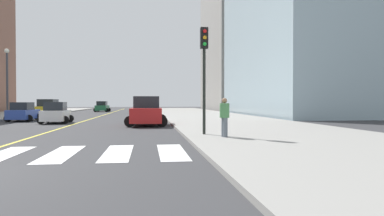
{
  "coord_description": "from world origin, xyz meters",
  "views": [
    {
      "loc": [
        5.47,
        -7.93,
        1.7
      ],
      "look_at": [
        9.3,
        22.14,
        1.16
      ],
      "focal_mm": 33.12,
      "sensor_mm": 36.0,
      "label": 1
    }
  ],
  "objects_px": {
    "car_red_second": "(147,112)",
    "car_yellow_fourth": "(49,109)",
    "street_lamp": "(7,77)",
    "car_white_third": "(56,113)",
    "car_blue_nearest": "(23,112)",
    "traffic_light_near_corner": "(204,60)",
    "pedestrian_waiting_east": "(225,116)",
    "car_green_fifth": "(102,107)"
  },
  "relations": [
    {
      "from": "car_green_fifth",
      "to": "traffic_light_near_corner",
      "type": "height_order",
      "value": "traffic_light_near_corner"
    },
    {
      "from": "car_blue_nearest",
      "to": "car_yellow_fourth",
      "type": "xyz_separation_m",
      "value": [
        -0.1,
        8.42,
        0.15
      ]
    },
    {
      "from": "car_blue_nearest",
      "to": "car_yellow_fourth",
      "type": "relative_size",
      "value": 0.83
    },
    {
      "from": "car_yellow_fourth",
      "to": "car_white_third",
      "type": "bearing_deg",
      "value": -70.48
    },
    {
      "from": "traffic_light_near_corner",
      "to": "car_red_second",
      "type": "bearing_deg",
      "value": -72.72
    },
    {
      "from": "pedestrian_waiting_east",
      "to": "street_lamp",
      "type": "xyz_separation_m",
      "value": [
        -16.86,
        21.14,
        3.05
      ]
    },
    {
      "from": "car_yellow_fourth",
      "to": "pedestrian_waiting_east",
      "type": "distance_m",
      "value": 29.27
    },
    {
      "from": "traffic_light_near_corner",
      "to": "pedestrian_waiting_east",
      "type": "relative_size",
      "value": 2.96
    },
    {
      "from": "car_red_second",
      "to": "car_yellow_fourth",
      "type": "height_order",
      "value": "car_red_second"
    },
    {
      "from": "car_blue_nearest",
      "to": "car_white_third",
      "type": "distance_m",
      "value": 4.81
    },
    {
      "from": "car_white_third",
      "to": "pedestrian_waiting_east",
      "type": "bearing_deg",
      "value": -55.4
    },
    {
      "from": "car_blue_nearest",
      "to": "street_lamp",
      "type": "bearing_deg",
      "value": 126.69
    },
    {
      "from": "car_blue_nearest",
      "to": "car_red_second",
      "type": "height_order",
      "value": "car_red_second"
    },
    {
      "from": "car_blue_nearest",
      "to": "car_white_third",
      "type": "relative_size",
      "value": 0.98
    },
    {
      "from": "car_blue_nearest",
      "to": "car_green_fifth",
      "type": "xyz_separation_m",
      "value": [
        3.15,
        29.09,
        0.06
      ]
    },
    {
      "from": "pedestrian_waiting_east",
      "to": "car_yellow_fourth",
      "type": "bearing_deg",
      "value": -164.25
    },
    {
      "from": "car_green_fifth",
      "to": "pedestrian_waiting_east",
      "type": "distance_m",
      "value": 47.55
    },
    {
      "from": "street_lamp",
      "to": "car_yellow_fourth",
      "type": "bearing_deg",
      "value": 59.17
    },
    {
      "from": "car_white_third",
      "to": "street_lamp",
      "type": "distance_m",
      "value": 10.16
    },
    {
      "from": "car_green_fifth",
      "to": "traffic_light_near_corner",
      "type": "distance_m",
      "value": 46.1
    },
    {
      "from": "car_yellow_fourth",
      "to": "pedestrian_waiting_east",
      "type": "xyz_separation_m",
      "value": [
        14.2,
        -25.6,
        0.17
      ]
    },
    {
      "from": "car_blue_nearest",
      "to": "car_white_third",
      "type": "height_order",
      "value": "car_white_third"
    },
    {
      "from": "car_red_second",
      "to": "pedestrian_waiting_east",
      "type": "distance_m",
      "value": 10.75
    },
    {
      "from": "car_green_fifth",
      "to": "car_red_second",
      "type": "bearing_deg",
      "value": -75.49
    },
    {
      "from": "car_green_fifth",
      "to": "street_lamp",
      "type": "bearing_deg",
      "value": -100.54
    },
    {
      "from": "car_white_third",
      "to": "traffic_light_near_corner",
      "type": "height_order",
      "value": "traffic_light_near_corner"
    },
    {
      "from": "car_red_second",
      "to": "car_white_third",
      "type": "xyz_separation_m",
      "value": [
        -7.14,
        3.73,
        -0.19
      ]
    },
    {
      "from": "car_white_third",
      "to": "traffic_light_near_corner",
      "type": "xyz_separation_m",
      "value": [
        9.87,
        -12.51,
        2.92
      ]
    },
    {
      "from": "car_blue_nearest",
      "to": "traffic_light_near_corner",
      "type": "xyz_separation_m",
      "value": [
        13.42,
        -15.76,
        2.93
      ]
    },
    {
      "from": "car_white_third",
      "to": "street_lamp",
      "type": "height_order",
      "value": "street_lamp"
    },
    {
      "from": "car_yellow_fourth",
      "to": "street_lamp",
      "type": "distance_m",
      "value": 6.11
    },
    {
      "from": "car_red_second",
      "to": "car_yellow_fourth",
      "type": "relative_size",
      "value": 1.05
    },
    {
      "from": "car_blue_nearest",
      "to": "pedestrian_waiting_east",
      "type": "xyz_separation_m",
      "value": [
        14.09,
        -17.19,
        0.32
      ]
    },
    {
      "from": "car_yellow_fourth",
      "to": "street_lamp",
      "type": "relative_size",
      "value": 0.67
    },
    {
      "from": "car_green_fifth",
      "to": "car_yellow_fourth",
      "type": "bearing_deg",
      "value": -96.24
    },
    {
      "from": "car_yellow_fourth",
      "to": "pedestrian_waiting_east",
      "type": "height_order",
      "value": "car_yellow_fourth"
    },
    {
      "from": "car_yellow_fourth",
      "to": "traffic_light_near_corner",
      "type": "height_order",
      "value": "traffic_light_near_corner"
    },
    {
      "from": "street_lamp",
      "to": "pedestrian_waiting_east",
      "type": "bearing_deg",
      "value": -51.44
    },
    {
      "from": "street_lamp",
      "to": "car_white_third",
      "type": "bearing_deg",
      "value": -48.82
    },
    {
      "from": "car_red_second",
      "to": "traffic_light_near_corner",
      "type": "bearing_deg",
      "value": 108.93
    },
    {
      "from": "car_green_fifth",
      "to": "pedestrian_waiting_east",
      "type": "bearing_deg",
      "value": -73.99
    },
    {
      "from": "car_red_second",
      "to": "pedestrian_waiting_east",
      "type": "height_order",
      "value": "car_red_second"
    }
  ]
}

